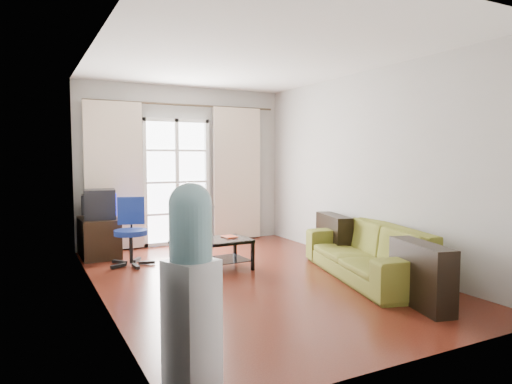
% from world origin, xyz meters
% --- Properties ---
extents(floor, '(5.20, 5.20, 0.00)m').
position_xyz_m(floor, '(0.00, 0.00, 0.00)').
color(floor, '#5C2315').
rests_on(floor, ground).
extents(ceiling, '(5.20, 5.20, 0.00)m').
position_xyz_m(ceiling, '(0.00, 0.00, 2.70)').
color(ceiling, white).
rests_on(ceiling, wall_back).
extents(wall_back, '(3.60, 0.02, 2.70)m').
position_xyz_m(wall_back, '(0.00, 2.60, 1.35)').
color(wall_back, '#AFADA7').
rests_on(wall_back, floor).
extents(wall_front, '(3.60, 0.02, 2.70)m').
position_xyz_m(wall_front, '(0.00, -2.60, 1.35)').
color(wall_front, '#AFADA7').
rests_on(wall_front, floor).
extents(wall_left, '(0.02, 5.20, 2.70)m').
position_xyz_m(wall_left, '(-1.80, 0.00, 1.35)').
color(wall_left, '#AFADA7').
rests_on(wall_left, floor).
extents(wall_right, '(0.02, 5.20, 2.70)m').
position_xyz_m(wall_right, '(1.80, 0.00, 1.35)').
color(wall_right, '#AFADA7').
rests_on(wall_right, floor).
extents(french_door, '(1.16, 0.06, 2.15)m').
position_xyz_m(french_door, '(-0.15, 2.54, 1.07)').
color(french_door, white).
rests_on(french_door, wall_back).
extents(curtain_rod, '(3.30, 0.04, 0.04)m').
position_xyz_m(curtain_rod, '(0.00, 2.50, 2.38)').
color(curtain_rod, '#4C3F2D').
rests_on(curtain_rod, wall_back).
extents(curtain_left, '(0.90, 0.07, 2.35)m').
position_xyz_m(curtain_left, '(-1.20, 2.48, 1.20)').
color(curtain_left, beige).
rests_on(curtain_left, curtain_rod).
extents(curtain_right, '(0.90, 0.07, 2.35)m').
position_xyz_m(curtain_right, '(0.95, 2.48, 1.20)').
color(curtain_right, beige).
rests_on(curtain_right, curtain_rod).
extents(radiator, '(0.64, 0.12, 0.64)m').
position_xyz_m(radiator, '(0.80, 2.50, 0.33)').
color(radiator, gray).
rests_on(radiator, floor).
extents(sofa, '(2.67, 1.96, 0.66)m').
position_xyz_m(sofa, '(1.31, -0.63, 0.33)').
color(sofa, olive).
rests_on(sofa, floor).
extents(coffee_table, '(1.03, 0.62, 0.41)m').
position_xyz_m(coffee_table, '(-0.30, 0.59, 0.26)').
color(coffee_table, silver).
rests_on(coffee_table, floor).
extents(bowl, '(0.32, 0.32, 0.05)m').
position_xyz_m(bowl, '(-0.42, 0.64, 0.43)').
color(bowl, '#31883A').
rests_on(bowl, coffee_table).
extents(book, '(0.19, 0.24, 0.02)m').
position_xyz_m(book, '(-0.10, 0.64, 0.42)').
color(book, '#AE152A').
rests_on(book, coffee_table).
extents(remote, '(0.18, 0.09, 0.02)m').
position_xyz_m(remote, '(-0.62, 0.58, 0.42)').
color(remote, black).
rests_on(remote, coffee_table).
extents(tv_stand, '(0.54, 0.80, 0.58)m').
position_xyz_m(tv_stand, '(-1.50, 2.15, 0.29)').
color(tv_stand, black).
rests_on(tv_stand, floor).
extents(crt_tv, '(0.53, 0.53, 0.44)m').
position_xyz_m(crt_tv, '(-1.50, 2.11, 0.80)').
color(crt_tv, black).
rests_on(crt_tv, tv_stand).
extents(task_chair, '(0.78, 0.78, 0.94)m').
position_xyz_m(task_chair, '(-1.18, 1.39, 0.28)').
color(task_chair, black).
rests_on(task_chair, floor).
extents(water_cooler, '(0.36, 0.36, 1.36)m').
position_xyz_m(water_cooler, '(-1.60, -2.31, 0.71)').
color(water_cooler, silver).
rests_on(water_cooler, floor).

